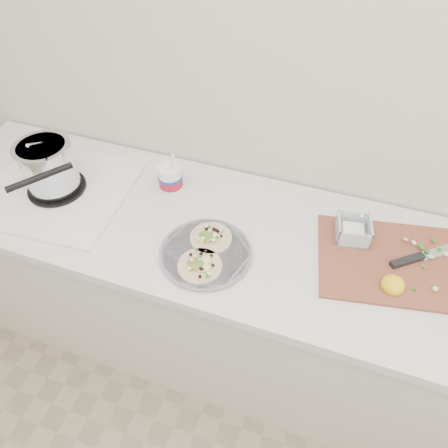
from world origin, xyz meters
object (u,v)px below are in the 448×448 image
(stove, at_px, (52,175))
(cutboard, at_px, (394,256))
(tub, at_px, (171,177))
(taco_plate, at_px, (206,251))

(stove, xyz_separation_m, cutboard, (1.25, 0.08, -0.07))
(tub, distance_m, cutboard, 0.84)
(stove, distance_m, tub, 0.44)
(taco_plate, relative_size, tub, 1.49)
(stove, xyz_separation_m, taco_plate, (0.66, -0.11, -0.07))
(stove, bearing_deg, tub, 16.57)
(taco_plate, bearing_deg, stove, 170.89)
(taco_plate, xyz_separation_m, tub, (-0.24, 0.26, 0.05))
(taco_plate, distance_m, tub, 0.36)
(stove, distance_m, cutboard, 1.26)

